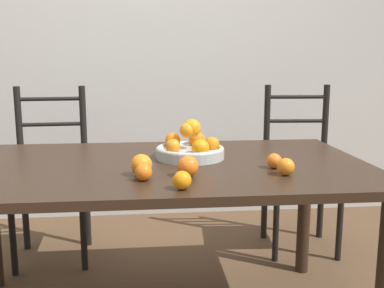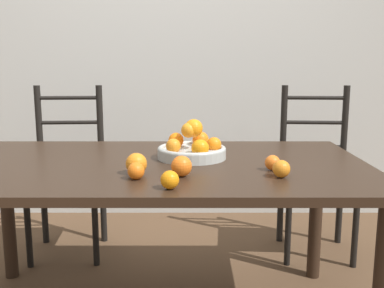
{
  "view_description": "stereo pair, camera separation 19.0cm",
  "coord_description": "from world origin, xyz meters",
  "px_view_note": "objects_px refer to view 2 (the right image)",
  "views": [
    {
      "loc": [
        -0.03,
        -1.88,
        1.17
      ],
      "look_at": [
        0.16,
        -0.01,
        0.83
      ],
      "focal_mm": 42.0,
      "sensor_mm": 36.0,
      "label": 1
    },
    {
      "loc": [
        0.16,
        -1.89,
        1.17
      ],
      "look_at": [
        0.16,
        -0.01,
        0.83
      ],
      "focal_mm": 42.0,
      "sensor_mm": 36.0,
      "label": 2
    }
  ],
  "objects_px": {
    "orange_loose_0": "(282,169)",
    "orange_loose_2": "(136,171)",
    "orange_loose_3": "(182,166)",
    "orange_loose_4": "(170,180)",
    "orange_loose_1": "(273,163)",
    "chair_left": "(68,175)",
    "fruit_bowl": "(192,148)",
    "chair_right": "(316,175)",
    "orange_loose_5": "(137,164)"
  },
  "relations": [
    {
      "from": "orange_loose_0",
      "to": "orange_loose_2",
      "type": "relative_size",
      "value": 1.05
    },
    {
      "from": "orange_loose_3",
      "to": "orange_loose_4",
      "type": "xyz_separation_m",
      "value": [
        -0.04,
        -0.17,
        -0.01
      ]
    },
    {
      "from": "orange_loose_2",
      "to": "orange_loose_4",
      "type": "bearing_deg",
      "value": -44.3
    },
    {
      "from": "orange_loose_1",
      "to": "chair_left",
      "type": "xyz_separation_m",
      "value": [
        -1.08,
        0.93,
        -0.29
      ]
    },
    {
      "from": "fruit_bowl",
      "to": "orange_loose_1",
      "type": "height_order",
      "value": "fruit_bowl"
    },
    {
      "from": "fruit_bowl",
      "to": "orange_loose_3",
      "type": "xyz_separation_m",
      "value": [
        -0.04,
        -0.32,
        -0.01
      ]
    },
    {
      "from": "fruit_bowl",
      "to": "orange_loose_2",
      "type": "relative_size",
      "value": 4.85
    },
    {
      "from": "chair_right",
      "to": "orange_loose_5",
      "type": "bearing_deg",
      "value": -130.58
    },
    {
      "from": "chair_left",
      "to": "orange_loose_0",
      "type": "bearing_deg",
      "value": -47.34
    },
    {
      "from": "fruit_bowl",
      "to": "chair_left",
      "type": "bearing_deg",
      "value": 137.44
    },
    {
      "from": "fruit_bowl",
      "to": "chair_left",
      "type": "xyz_separation_m",
      "value": [
        -0.76,
        0.7,
        -0.31
      ]
    },
    {
      "from": "orange_loose_1",
      "to": "fruit_bowl",
      "type": "bearing_deg",
      "value": 144.73
    },
    {
      "from": "orange_loose_2",
      "to": "orange_loose_4",
      "type": "height_order",
      "value": "same"
    },
    {
      "from": "orange_loose_0",
      "to": "orange_loose_4",
      "type": "relative_size",
      "value": 1.04
    },
    {
      "from": "fruit_bowl",
      "to": "orange_loose_5",
      "type": "bearing_deg",
      "value": -126.6
    },
    {
      "from": "orange_loose_2",
      "to": "orange_loose_5",
      "type": "xyz_separation_m",
      "value": [
        -0.01,
        0.08,
        0.01
      ]
    },
    {
      "from": "orange_loose_0",
      "to": "chair_left",
      "type": "distance_m",
      "value": 1.54
    },
    {
      "from": "chair_right",
      "to": "fruit_bowl",
      "type": "bearing_deg",
      "value": -133.34
    },
    {
      "from": "orange_loose_1",
      "to": "orange_loose_4",
      "type": "xyz_separation_m",
      "value": [
        -0.4,
        -0.27,
        0.0
      ]
    },
    {
      "from": "chair_left",
      "to": "orange_loose_4",
      "type": "bearing_deg",
      "value": -63.89
    },
    {
      "from": "orange_loose_2",
      "to": "orange_loose_3",
      "type": "xyz_separation_m",
      "value": [
        0.17,
        0.04,
        0.01
      ]
    },
    {
      "from": "orange_loose_0",
      "to": "chair_left",
      "type": "height_order",
      "value": "chair_left"
    },
    {
      "from": "orange_loose_4",
      "to": "chair_left",
      "type": "distance_m",
      "value": 1.41
    },
    {
      "from": "orange_loose_1",
      "to": "orange_loose_4",
      "type": "distance_m",
      "value": 0.48
    },
    {
      "from": "orange_loose_4",
      "to": "chair_right",
      "type": "xyz_separation_m",
      "value": [
        0.84,
        1.19,
        -0.29
      ]
    },
    {
      "from": "orange_loose_2",
      "to": "orange_loose_0",
      "type": "bearing_deg",
      "value": 2.77
    },
    {
      "from": "orange_loose_4",
      "to": "orange_loose_5",
      "type": "relative_size",
      "value": 0.78
    },
    {
      "from": "orange_loose_2",
      "to": "chair_left",
      "type": "xyz_separation_m",
      "value": [
        -0.56,
        1.07,
        -0.29
      ]
    },
    {
      "from": "orange_loose_0",
      "to": "chair_right",
      "type": "distance_m",
      "value": 1.16
    },
    {
      "from": "orange_loose_0",
      "to": "chair_right",
      "type": "relative_size",
      "value": 0.06
    },
    {
      "from": "fruit_bowl",
      "to": "orange_loose_4",
      "type": "height_order",
      "value": "fruit_bowl"
    },
    {
      "from": "orange_loose_3",
      "to": "orange_loose_4",
      "type": "distance_m",
      "value": 0.17
    },
    {
      "from": "orange_loose_2",
      "to": "chair_left",
      "type": "relative_size",
      "value": 0.06
    },
    {
      "from": "orange_loose_1",
      "to": "chair_right",
      "type": "distance_m",
      "value": 1.07
    },
    {
      "from": "orange_loose_4",
      "to": "orange_loose_1",
      "type": "bearing_deg",
      "value": 33.97
    },
    {
      "from": "orange_loose_5",
      "to": "chair_right",
      "type": "distance_m",
      "value": 1.42
    },
    {
      "from": "fruit_bowl",
      "to": "orange_loose_2",
      "type": "bearing_deg",
      "value": -119.38
    },
    {
      "from": "fruit_bowl",
      "to": "orange_loose_5",
      "type": "relative_size",
      "value": 3.72
    },
    {
      "from": "orange_loose_5",
      "to": "chair_right",
      "type": "bearing_deg",
      "value": 45.43
    },
    {
      "from": "orange_loose_1",
      "to": "orange_loose_2",
      "type": "height_order",
      "value": "orange_loose_2"
    },
    {
      "from": "orange_loose_2",
      "to": "orange_loose_3",
      "type": "distance_m",
      "value": 0.17
    },
    {
      "from": "orange_loose_0",
      "to": "orange_loose_1",
      "type": "xyz_separation_m",
      "value": [
        -0.01,
        0.11,
        -0.0
      ]
    },
    {
      "from": "orange_loose_4",
      "to": "chair_right",
      "type": "height_order",
      "value": "chair_right"
    },
    {
      "from": "orange_loose_1",
      "to": "orange_loose_2",
      "type": "relative_size",
      "value": 0.97
    },
    {
      "from": "orange_loose_0",
      "to": "orange_loose_4",
      "type": "height_order",
      "value": "orange_loose_0"
    },
    {
      "from": "orange_loose_2",
      "to": "chair_right",
      "type": "height_order",
      "value": "chair_right"
    },
    {
      "from": "orange_loose_1",
      "to": "orange_loose_5",
      "type": "xyz_separation_m",
      "value": [
        -0.53,
        -0.06,
        0.01
      ]
    },
    {
      "from": "orange_loose_0",
      "to": "orange_loose_1",
      "type": "distance_m",
      "value": 0.11
    },
    {
      "from": "fruit_bowl",
      "to": "orange_loose_1",
      "type": "relative_size",
      "value": 4.99
    },
    {
      "from": "fruit_bowl",
      "to": "orange_loose_2",
      "type": "height_order",
      "value": "fruit_bowl"
    }
  ]
}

